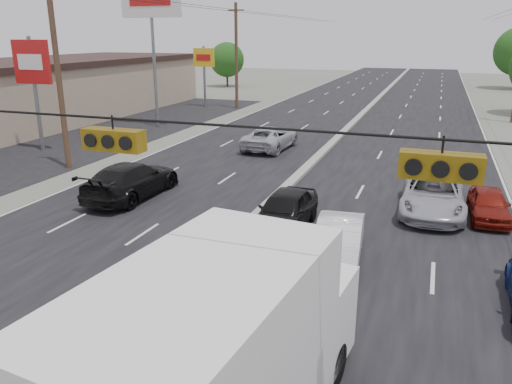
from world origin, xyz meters
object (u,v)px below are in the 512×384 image
tree_left_far (227,60)px  box_truck (223,360)px  pole_sign_mid (32,68)px  pole_sign_far (204,63)px  pole_sign_billboard (151,10)px  queue_car_c (433,196)px  utility_pole_left_c (236,56)px  utility_pole_left_b (58,74)px  queue_car_e (489,205)px  red_sedan (220,306)px  oncoming_near (132,180)px  queue_car_b (339,241)px  oncoming_far (271,138)px  queue_car_a (285,211)px

tree_left_far → box_truck: bearing=-67.1°
pole_sign_mid → pole_sign_far: bearing=87.4°
pole_sign_billboard → queue_car_c: pole_sign_billboard is taller
utility_pole_left_c → tree_left_far: size_ratio=1.63×
utility_pole_left_b → queue_car_e: (21.24, -0.91, -4.49)m
pole_sign_far → red_sedan: bearing=-64.1°
utility_pole_left_b → oncoming_near: utility_pole_left_b is taller
utility_pole_left_b → queue_car_b: 18.22m
utility_pole_left_c → red_sedan: bearing=-68.7°
pole_sign_billboard → red_sedan: bearing=-56.6°
oncoming_near → oncoming_far: oncoming_near is taller
queue_car_a → queue_car_c: queue_car_c is taller
oncoming_far → box_truck: bearing=109.2°
utility_pole_left_b → queue_car_a: (13.90, -4.68, -4.37)m
pole_sign_billboard → queue_car_c: (21.11, -13.86, -8.12)m
box_truck → red_sedan: 3.91m
utility_pole_left_c → box_truck: 43.46m
utility_pole_left_b → pole_sign_mid: (-4.50, 3.00, 0.01)m
oncoming_near → queue_car_b: bearing=162.0°
pole_sign_mid → oncoming_near: bearing=-30.2°
queue_car_a → oncoming_far: 13.93m
box_truck → oncoming_far: 24.69m
pole_sign_billboard → pole_sign_far: bearing=97.1°
oncoming_near → box_truck: bearing=130.1°
queue_car_b → queue_car_e: size_ratio=1.15×
tree_left_far → red_sedan: size_ratio=1.32×
pole_sign_billboard → queue_car_b: size_ratio=2.65×
queue_car_b → pole_sign_far: bearing=116.6°
utility_pole_left_c → queue_car_a: (13.90, -29.68, -4.37)m
utility_pole_left_c → queue_car_b: (16.33, -31.76, -4.42)m
queue_car_b → queue_car_c: 6.52m
queue_car_a → queue_car_c: size_ratio=0.81×
pole_sign_mid → oncoming_near: pole_sign_mid is taller
tree_left_far → queue_car_e: (30.74, -45.91, -3.10)m
pole_sign_mid → red_sedan: pole_sign_mid is taller
utility_pole_left_c → queue_car_e: (21.24, -25.91, -4.49)m
red_sedan → queue_car_e: 12.96m
pole_sign_far → box_truck: size_ratio=0.78×
utility_pole_left_c → pole_sign_mid: size_ratio=1.43×
tree_left_far → queue_car_c: tree_left_far is taller
box_truck → queue_car_c: bearing=84.0°
utility_pole_left_b → pole_sign_billboard: (-2.00, 13.00, 3.76)m
queue_car_b → queue_car_e: (4.90, 5.85, -0.07)m
tree_left_far → red_sedan: tree_left_far is taller
utility_pole_left_b → queue_car_b: utility_pole_left_b is taller
pole_sign_billboard → red_sedan: pole_sign_billboard is taller
pole_sign_mid → oncoming_far: (13.53, 5.37, -4.38)m
queue_car_c → pole_sign_billboard: bearing=146.0°
red_sedan → oncoming_far: (-5.37, 20.29, -0.03)m
tree_left_far → queue_car_b: bearing=-63.5°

